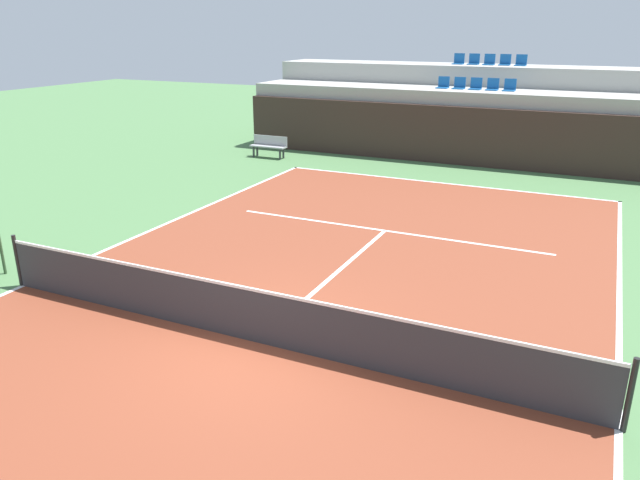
# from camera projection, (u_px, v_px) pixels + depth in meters

# --- Properties ---
(ground_plane) EXTENTS (80.00, 80.00, 0.00)m
(ground_plane) POSITION_uv_depth(u_px,v_px,m) (257.00, 343.00, 10.05)
(ground_plane) COLOR #477042
(court_surface) EXTENTS (11.00, 24.00, 0.01)m
(court_surface) POSITION_uv_depth(u_px,v_px,m) (257.00, 342.00, 10.05)
(court_surface) COLOR brown
(court_surface) RESTS_ON ground_plane
(baseline_far) EXTENTS (11.00, 0.10, 0.00)m
(baseline_far) POSITION_uv_depth(u_px,v_px,m) (440.00, 183.00, 20.24)
(baseline_far) COLOR white
(baseline_far) RESTS_ON court_surface
(sideline_left) EXTENTS (0.10, 24.00, 0.00)m
(sideline_left) POSITION_uv_depth(u_px,v_px,m) (24.00, 286.00, 12.23)
(sideline_left) COLOR white
(sideline_left) RESTS_ON court_surface
(sideline_right) EXTENTS (0.10, 24.00, 0.00)m
(sideline_right) POSITION_uv_depth(u_px,v_px,m) (619.00, 430.00, 7.86)
(sideline_right) COLOR white
(sideline_right) RESTS_ON court_surface
(service_line_far) EXTENTS (8.26, 0.10, 0.00)m
(service_line_far) POSITION_uv_depth(u_px,v_px,m) (385.00, 231.00, 15.51)
(service_line_far) COLOR white
(service_line_far) RESTS_ON court_surface
(centre_service_line) EXTENTS (0.10, 6.40, 0.00)m
(centre_service_line) POSITION_uv_depth(u_px,v_px,m) (334.00, 274.00, 12.78)
(centre_service_line) COLOR white
(centre_service_line) RESTS_ON court_surface
(back_wall) EXTENTS (18.06, 0.30, 2.15)m
(back_wall) POSITION_uv_depth(u_px,v_px,m) (464.00, 136.00, 22.60)
(back_wall) COLOR #33231E
(back_wall) RESTS_ON ground_plane
(stands_tier_lower) EXTENTS (18.06, 2.40, 2.66)m
(stands_tier_lower) POSITION_uv_depth(u_px,v_px,m) (472.00, 124.00, 23.67)
(stands_tier_lower) COLOR #9E9E99
(stands_tier_lower) RESTS_ON ground_plane
(stands_tier_upper) EXTENTS (18.06, 2.40, 3.44)m
(stands_tier_upper) POSITION_uv_depth(u_px,v_px,m) (485.00, 107.00, 25.59)
(stands_tier_upper) COLOR #9E9E99
(stands_tier_upper) RESTS_ON ground_plane
(seating_row_lower) EXTENTS (2.98, 0.44, 0.44)m
(seating_row_lower) POSITION_uv_depth(u_px,v_px,m) (476.00, 86.00, 23.26)
(seating_row_lower) COLOR #145193
(seating_row_lower) RESTS_ON stands_tier_lower
(seating_row_upper) EXTENTS (2.98, 0.44, 0.44)m
(seating_row_upper) POSITION_uv_depth(u_px,v_px,m) (489.00, 62.00, 25.05)
(seating_row_upper) COLOR #145193
(seating_row_upper) RESTS_ON stands_tier_upper
(tennis_net) EXTENTS (11.08, 0.08, 1.07)m
(tennis_net) POSITION_uv_depth(u_px,v_px,m) (255.00, 315.00, 9.88)
(tennis_net) COLOR black
(tennis_net) RESTS_ON court_surface
(player_bench) EXTENTS (1.50, 0.40, 0.85)m
(player_bench) POSITION_uv_depth(u_px,v_px,m) (269.00, 145.00, 24.07)
(player_bench) COLOR #99999E
(player_bench) RESTS_ON ground_plane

